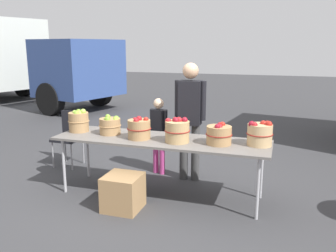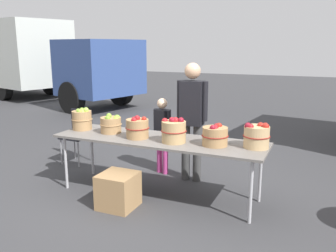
# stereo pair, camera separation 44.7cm
# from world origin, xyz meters

# --- Properties ---
(ground_plane) EXTENTS (40.00, 40.00, 0.00)m
(ground_plane) POSITION_xyz_m (0.00, 0.00, 0.00)
(ground_plane) COLOR #38383A
(market_table) EXTENTS (2.70, 0.76, 0.75)m
(market_table) POSITION_xyz_m (0.00, 0.00, 0.71)
(market_table) COLOR slate
(market_table) RESTS_ON ground
(apple_basket_green_0) EXTENTS (0.28, 0.28, 0.32)m
(apple_basket_green_0) POSITION_xyz_m (-1.18, 0.03, 0.90)
(apple_basket_green_0) COLOR #A87F51
(apple_basket_green_0) RESTS_ON market_table
(apple_basket_green_1) EXTENTS (0.29, 0.29, 0.26)m
(apple_basket_green_1) POSITION_xyz_m (-0.71, 0.03, 0.86)
(apple_basket_green_1) COLOR #A87F51
(apple_basket_green_1) RESTS_ON market_table
(apple_basket_red_0) EXTENTS (0.30, 0.30, 0.29)m
(apple_basket_red_0) POSITION_xyz_m (-0.26, -0.07, 0.88)
(apple_basket_red_0) COLOR #A87F51
(apple_basket_red_0) RESTS_ON market_table
(apple_basket_red_1) EXTENTS (0.31, 0.31, 0.31)m
(apple_basket_red_1) POSITION_xyz_m (0.24, -0.08, 0.89)
(apple_basket_red_1) COLOR tan
(apple_basket_red_1) RESTS_ON market_table
(apple_basket_red_2) EXTENTS (0.31, 0.31, 0.26)m
(apple_basket_red_2) POSITION_xyz_m (0.74, -0.02, 0.87)
(apple_basket_red_2) COLOR #A87F51
(apple_basket_red_2) RESTS_ON market_table
(apple_basket_red_3) EXTENTS (0.31, 0.31, 0.30)m
(apple_basket_red_3) POSITION_xyz_m (1.19, 0.08, 0.89)
(apple_basket_red_3) COLOR tan
(apple_basket_red_3) RESTS_ON market_table
(vendor_adult) EXTENTS (0.44, 0.23, 1.66)m
(vendor_adult) POSITION_xyz_m (0.21, 0.66, 0.98)
(vendor_adult) COLOR #3F3F3F
(vendor_adult) RESTS_ON ground
(child_customer) EXTENTS (0.29, 0.20, 1.14)m
(child_customer) POSITION_xyz_m (-0.29, 0.76, 0.67)
(child_customer) COLOR #CC3F8C
(child_customer) RESTS_ON ground
(box_truck) EXTENTS (7.99, 4.13, 2.75)m
(box_truck) POSITION_xyz_m (-7.74, 6.04, 1.49)
(box_truck) COLOR silver
(box_truck) RESTS_ON ground
(folding_chair) EXTENTS (0.40, 0.40, 0.86)m
(folding_chair) POSITION_xyz_m (-1.79, 0.72, 0.51)
(folding_chair) COLOR black
(folding_chair) RESTS_ON ground
(produce_crate) EXTENTS (0.42, 0.42, 0.42)m
(produce_crate) POSITION_xyz_m (-0.29, -0.52, 0.21)
(produce_crate) COLOR #A87F51
(produce_crate) RESTS_ON ground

